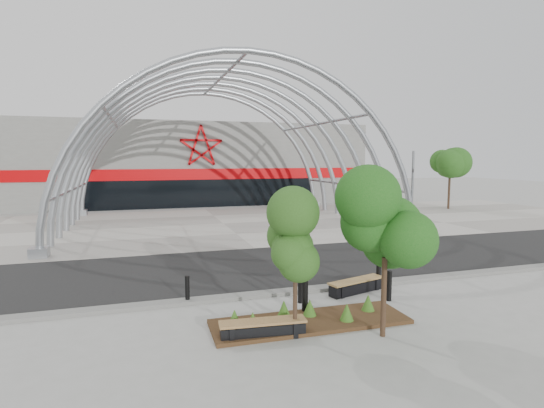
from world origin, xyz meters
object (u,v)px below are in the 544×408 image
object	(u,v)px
street_tree_0	(295,240)
bench_0	(263,329)
signal_pole	(412,191)
bollard_2	(301,285)
street_tree_1	(386,225)
bench_1	(356,286)

from	to	relation	value
street_tree_0	bench_0	size ratio (longest dim) A/B	1.56
signal_pole	bollard_2	world-z (taller)	signal_pole
bench_0	bollard_2	xyz separation A→B (m)	(1.89, 2.21, 0.34)
signal_pole	street_tree_1	distance (m)	15.85
signal_pole	street_tree_1	world-z (taller)	signal_pole
street_tree_1	bench_0	xyz separation A→B (m)	(-3.00, 0.80, -2.69)
signal_pole	bench_0	distance (m)	17.45
signal_pole	street_tree_1	size ratio (longest dim) A/B	1.24
street_tree_1	bench_1	xyz separation A→B (m)	(1.08, 3.41, -2.69)
signal_pole	bench_1	bearing A→B (deg)	-133.49
street_tree_0	bench_1	xyz separation A→B (m)	(3.25, 2.74, -2.31)
bench_0	signal_pole	bearing A→B (deg)	42.65
signal_pole	bench_1	size ratio (longest dim) A/B	2.24
street_tree_1	bollard_2	xyz separation A→B (m)	(-1.11, 3.02, -2.34)
street_tree_0	bollard_2	bearing A→B (deg)	65.58
signal_pole	street_tree_0	size ratio (longest dim) A/B	1.42
bench_0	bench_1	bearing A→B (deg)	32.58
bench_0	bollard_2	world-z (taller)	bollard_2
signal_pole	bollard_2	size ratio (longest dim) A/B	4.40
street_tree_0	bench_1	size ratio (longest dim) A/B	1.58
bench_1	bollard_2	bearing A→B (deg)	-169.81
signal_pole	street_tree_0	bearing A→B (deg)	-135.10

